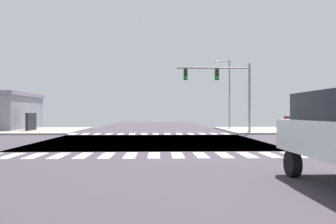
# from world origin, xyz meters

# --- Properties ---
(ground) EXTENTS (90.00, 90.00, 0.05)m
(ground) POSITION_xyz_m (0.00, 0.00, -0.03)
(ground) COLOR #3C333D
(sidewalk_corner_ne) EXTENTS (12.00, 12.00, 0.14)m
(sidewalk_corner_ne) POSITION_xyz_m (13.00, 12.00, 0.07)
(sidewalk_corner_ne) COLOR gray
(sidewalk_corner_ne) RESTS_ON ground
(sidewalk_corner_nw) EXTENTS (12.00, 12.00, 0.14)m
(sidewalk_corner_nw) POSITION_xyz_m (-13.00, 12.00, 0.07)
(sidewalk_corner_nw) COLOR gray
(sidewalk_corner_nw) RESTS_ON ground
(crosswalk_near) EXTENTS (13.50, 2.00, 0.01)m
(crosswalk_near) POSITION_xyz_m (-0.25, -7.30, 0.00)
(crosswalk_near) COLOR white
(crosswalk_near) RESTS_ON ground
(crosswalk_far) EXTENTS (13.50, 2.00, 0.01)m
(crosswalk_far) POSITION_xyz_m (-0.25, 7.30, 0.00)
(crosswalk_far) COLOR white
(crosswalk_far) RESTS_ON ground
(traffic_signal_mast) EXTENTS (6.44, 0.55, 6.10)m
(traffic_signal_mast) POSITION_xyz_m (5.87, 7.35, 4.50)
(traffic_signal_mast) COLOR gray
(traffic_signal_mast) RESTS_ON ground
(street_lamp) EXTENTS (1.78, 0.32, 7.63)m
(street_lamp) POSITION_xyz_m (8.10, 15.33, 4.59)
(street_lamp) COLOR gray
(street_lamp) RESTS_ON ground
(suv_queued_3) EXTENTS (4.60, 1.96, 2.34)m
(suv_queued_3) POSITION_xyz_m (9.96, -3.50, 1.39)
(suv_queued_3) COLOR black
(suv_queued_3) RESTS_ON ground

